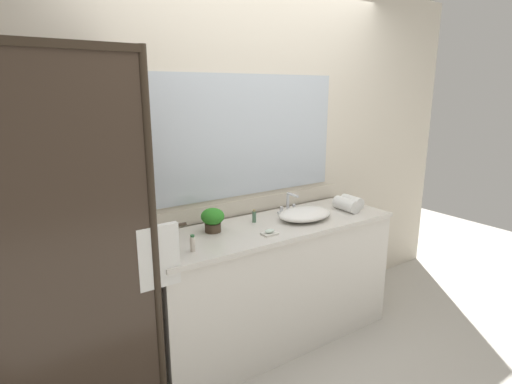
{
  "coord_description": "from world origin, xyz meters",
  "views": [
    {
      "loc": [
        -1.61,
        -2.15,
        1.8
      ],
      "look_at": [
        -0.15,
        0.0,
        1.15
      ],
      "focal_mm": 28.68,
      "sensor_mm": 36.0,
      "label": 1
    }
  ],
  "objects": [
    {
      "name": "sink_basin",
      "position": [
        0.25,
        -0.03,
        0.94
      ],
      "size": [
        0.41,
        0.3,
        0.08
      ],
      "primitive_type": "ellipsoid",
      "color": "white",
      "rests_on": "vanity_cabinet"
    },
    {
      "name": "amenity_bottle_shampoo",
      "position": [
        -0.09,
        0.11,
        0.94
      ],
      "size": [
        0.03,
        0.03,
        0.09
      ],
      "color": "#4C7056",
      "rests_on": "vanity_cabinet"
    },
    {
      "name": "potted_plant",
      "position": [
        -0.42,
        0.1,
        0.99
      ],
      "size": [
        0.15,
        0.15,
        0.16
      ],
      "color": "#473828",
      "rests_on": "vanity_cabinet"
    },
    {
      "name": "rolled_towel_middle",
      "position": [
        0.65,
        -0.05,
        0.95
      ],
      "size": [
        0.11,
        0.21,
        0.1
      ],
      "primitive_type": "cylinder",
      "rotation": [
        1.57,
        0.0,
        -0.05
      ],
      "color": "white",
      "rests_on": "vanity_cabinet"
    },
    {
      "name": "amenity_bottle_lotion",
      "position": [
        -0.68,
        -0.13,
        0.95
      ],
      "size": [
        0.03,
        0.03,
        0.1
      ],
      "color": "silver",
      "rests_on": "vanity_cabinet"
    },
    {
      "name": "wall_back_with_mirror",
      "position": [
        0.0,
        0.34,
        1.3
      ],
      "size": [
        4.4,
        0.06,
        2.6
      ],
      "color": "beige",
      "rests_on": "ground_plane"
    },
    {
      "name": "ground_plane",
      "position": [
        0.0,
        0.0,
        0.0
      ],
      "size": [
        8.0,
        8.0,
        0.0
      ],
      "primitive_type": "plane",
      "color": "#B7B2A8"
    },
    {
      "name": "soap_dish",
      "position": [
        -0.15,
        -0.15,
        0.91
      ],
      "size": [
        0.1,
        0.07,
        0.04
      ],
      "color": "silver",
      "rests_on": "vanity_cabinet"
    },
    {
      "name": "faucet",
      "position": [
        0.25,
        0.15,
        0.95
      ],
      "size": [
        0.17,
        0.13,
        0.16
      ],
      "color": "silver",
      "rests_on": "vanity_cabinet"
    },
    {
      "name": "rolled_towel_near_edge",
      "position": [
        0.76,
        -0.01,
        0.95
      ],
      "size": [
        0.1,
        0.19,
        0.09
      ],
      "primitive_type": "cylinder",
      "rotation": [
        1.57,
        0.0,
        -0.06
      ],
      "color": "white",
      "rests_on": "vanity_cabinet"
    },
    {
      "name": "vanity_cabinet",
      "position": [
        0.0,
        0.01,
        0.45
      ],
      "size": [
        1.8,
        0.58,
        0.9
      ],
      "color": "silver",
      "rests_on": "ground_plane"
    },
    {
      "name": "shower_enclosure",
      "position": [
        -1.27,
        -0.19,
        1.03
      ],
      "size": [
        1.2,
        0.59,
        2.0
      ],
      "color": "#2D2319",
      "rests_on": "ground_plane"
    }
  ]
}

